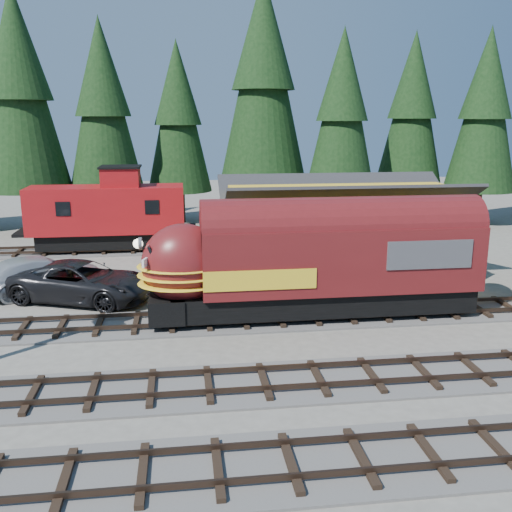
{
  "coord_description": "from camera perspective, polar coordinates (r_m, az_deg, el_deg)",
  "views": [
    {
      "loc": [
        -8.47,
        -18.73,
        8.43
      ],
      "look_at": [
        -5.48,
        4.0,
        2.83
      ],
      "focal_mm": 40.0,
      "sensor_mm": 36.0,
      "label": 1
    }
  ],
  "objects": [
    {
      "name": "ground",
      "position": [
        22.22,
        15.74,
        -9.12
      ],
      "size": [
        120.0,
        120.0,
        0.0
      ],
      "primitive_type": "plane",
      "color": "#6B665B",
      "rests_on": "ground"
    },
    {
      "name": "track_spur",
      "position": [
        37.7,
        -9.64,
        0.7
      ],
      "size": [
        32.0,
        3.2,
        0.33
      ],
      "color": "#4C4947",
      "rests_on": "ground"
    },
    {
      "name": "depot",
      "position": [
        30.92,
        8.53,
        3.39
      ],
      "size": [
        12.8,
        7.0,
        5.3
      ],
      "color": "gold",
      "rests_on": "ground"
    },
    {
      "name": "conifer_backdrop",
      "position": [
        46.21,
        15.39,
        14.97
      ],
      "size": [
        78.86,
        23.5,
        16.74
      ],
      "color": "black",
      "rests_on": "ground"
    },
    {
      "name": "locomotive",
      "position": [
        24.08,
        4.96,
        -1.0
      ],
      "size": [
        14.46,
        2.87,
        3.93
      ],
      "color": "black",
      "rests_on": "ground"
    },
    {
      "name": "caboose",
      "position": [
        37.49,
        -14.58,
        4.19
      ],
      "size": [
        9.66,
        2.8,
        5.02
      ],
      "color": "black",
      "rests_on": "ground"
    },
    {
      "name": "pickup_truck_a",
      "position": [
        27.92,
        -16.99,
        -2.47
      ],
      "size": [
        7.37,
        5.34,
        1.86
      ],
      "primitive_type": "imported",
      "rotation": [
        0.0,
        0.0,
        1.19
      ],
      "color": "black",
      "rests_on": "ground"
    },
    {
      "name": "pickup_truck_b",
      "position": [
        30.0,
        -20.79,
        -1.74
      ],
      "size": [
        6.6,
        5.16,
        1.79
      ],
      "primitive_type": "imported",
      "rotation": [
        0.0,
        0.0,
        2.07
      ],
      "color": "#B3B6BB",
      "rests_on": "ground"
    }
  ]
}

